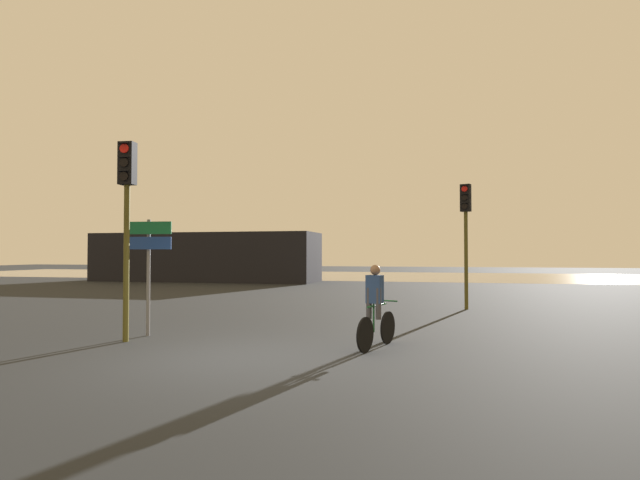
% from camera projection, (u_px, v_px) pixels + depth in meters
% --- Properties ---
extents(ground_plane, '(120.00, 120.00, 0.00)m').
position_uv_depth(ground_plane, '(226.00, 359.00, 8.69)').
color(ground_plane, black).
extents(water_strip, '(80.00, 16.00, 0.01)m').
position_uv_depth(water_strip, '(392.00, 276.00, 39.95)').
color(water_strip, gray).
rests_on(water_strip, ground).
extents(distant_building, '(14.85, 4.00, 3.15)m').
position_uv_depth(distant_building, '(206.00, 257.00, 32.86)').
color(distant_building, black).
rests_on(distant_building, ground).
extents(traffic_light_far_right, '(0.38, 0.40, 4.11)m').
position_uv_depth(traffic_light_far_right, '(466.00, 222.00, 16.40)').
color(traffic_light_far_right, '#4C4719').
rests_on(traffic_light_far_right, ground).
extents(traffic_light_near_left, '(0.34, 0.36, 4.18)m').
position_uv_depth(traffic_light_near_left, '(127.00, 202.00, 10.46)').
color(traffic_light_near_left, '#4C4719').
rests_on(traffic_light_near_left, ground).
extents(direction_sign_post, '(1.10, 0.17, 2.60)m').
position_uv_depth(direction_sign_post, '(148.00, 255.00, 11.15)').
color(direction_sign_post, slate).
rests_on(direction_sign_post, ground).
extents(cyclist, '(0.65, 1.64, 1.62)m').
position_uv_depth(cyclist, '(376.00, 306.00, 9.64)').
color(cyclist, black).
rests_on(cyclist, ground).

